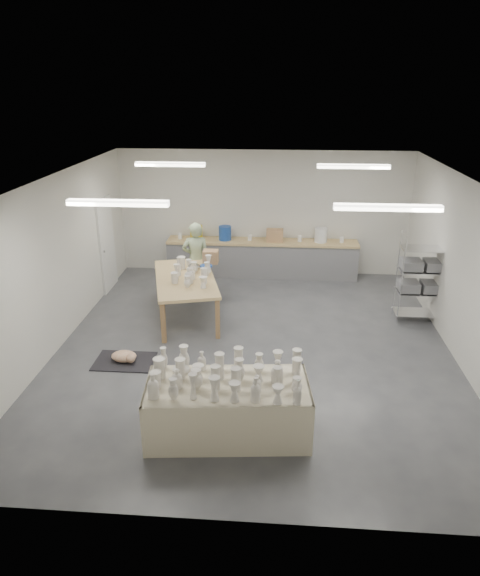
# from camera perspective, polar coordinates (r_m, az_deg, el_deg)

# --- Properties ---
(room) EXTENTS (8.00, 8.02, 3.00)m
(room) POSITION_cam_1_polar(r_m,az_deg,el_deg) (8.67, 1.01, 5.81)
(room) COLOR #424449
(room) RESTS_ON ground
(back_counter) EXTENTS (4.60, 0.60, 1.24)m
(back_counter) POSITION_cam_1_polar(r_m,az_deg,el_deg) (12.57, 2.40, 3.47)
(back_counter) COLOR tan
(back_counter) RESTS_ON ground
(wire_shelf) EXTENTS (0.88, 0.48, 1.80)m
(wire_shelf) POSITION_cam_1_polar(r_m,az_deg,el_deg) (10.64, 19.49, 1.17)
(wire_shelf) COLOR silver
(wire_shelf) RESTS_ON ground
(drying_table) EXTENTS (2.26, 1.23, 1.14)m
(drying_table) POSITION_cam_1_polar(r_m,az_deg,el_deg) (7.06, -1.41, -12.91)
(drying_table) COLOR olive
(drying_table) RESTS_ON ground
(work_table) EXTENTS (1.68, 2.49, 1.23)m
(work_table) POSITION_cam_1_polar(r_m,az_deg,el_deg) (10.32, -5.64, 1.34)
(work_table) COLOR tan
(work_table) RESTS_ON ground
(rug) EXTENTS (1.00, 0.70, 0.02)m
(rug) POSITION_cam_1_polar(r_m,az_deg,el_deg) (9.11, -12.72, -7.94)
(rug) COLOR black
(rug) RESTS_ON ground
(cat) EXTENTS (0.49, 0.39, 0.19)m
(cat) POSITION_cam_1_polar(r_m,az_deg,el_deg) (9.04, -12.68, -7.42)
(cat) COLOR white
(cat) RESTS_ON rug
(potter) EXTENTS (0.66, 0.48, 1.67)m
(potter) POSITION_cam_1_polar(r_m,az_deg,el_deg) (11.34, -4.90, 3.20)
(potter) COLOR #94AB84
(potter) RESTS_ON ground
(red_stool) EXTENTS (0.42, 0.42, 0.35)m
(red_stool) POSITION_cam_1_polar(r_m,az_deg,el_deg) (11.77, -4.62, 1.22)
(red_stool) COLOR #A4171D
(red_stool) RESTS_ON ground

